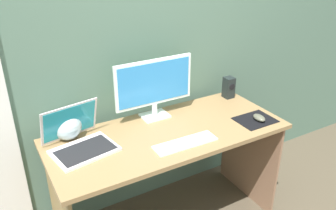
{
  "coord_description": "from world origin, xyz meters",
  "views": [
    {
      "loc": [
        -0.94,
        -1.64,
        1.85
      ],
      "look_at": [
        -0.01,
        -0.02,
        0.95
      ],
      "focal_mm": 37.64,
      "sensor_mm": 36.0,
      "label": 1
    }
  ],
  "objects_px": {
    "laptop": "(80,141)",
    "keyboard_external": "(185,143)",
    "speaker_right": "(229,87)",
    "mouse": "(259,118)",
    "monitor": "(154,86)",
    "fishbowl": "(67,126)"
  },
  "relations": [
    {
      "from": "fishbowl",
      "to": "keyboard_external",
      "type": "relative_size",
      "value": 0.44
    },
    {
      "from": "monitor",
      "to": "mouse",
      "type": "xyz_separation_m",
      "value": [
        0.57,
        -0.39,
        -0.2
      ]
    },
    {
      "from": "speaker_right",
      "to": "keyboard_external",
      "type": "distance_m",
      "value": 0.75
    },
    {
      "from": "laptop",
      "to": "fishbowl",
      "type": "distance_m",
      "value": 0.15
    },
    {
      "from": "keyboard_external",
      "to": "laptop",
      "type": "bearing_deg",
      "value": 155.68
    },
    {
      "from": "monitor",
      "to": "fishbowl",
      "type": "bearing_deg",
      "value": 178.67
    },
    {
      "from": "monitor",
      "to": "mouse",
      "type": "distance_m",
      "value": 0.72
    },
    {
      "from": "monitor",
      "to": "fishbowl",
      "type": "height_order",
      "value": "monitor"
    },
    {
      "from": "speaker_right",
      "to": "mouse",
      "type": "height_order",
      "value": "speaker_right"
    },
    {
      "from": "speaker_right",
      "to": "mouse",
      "type": "xyz_separation_m",
      "value": [
        -0.06,
        -0.4,
        -0.06
      ]
    },
    {
      "from": "speaker_right",
      "to": "fishbowl",
      "type": "relative_size",
      "value": 0.92
    },
    {
      "from": "mouse",
      "to": "speaker_right",
      "type": "bearing_deg",
      "value": 86.68
    },
    {
      "from": "laptop",
      "to": "keyboard_external",
      "type": "height_order",
      "value": "laptop"
    },
    {
      "from": "laptop",
      "to": "keyboard_external",
      "type": "bearing_deg",
      "value": -25.53
    },
    {
      "from": "fishbowl",
      "to": "keyboard_external",
      "type": "bearing_deg",
      "value": -35.33
    },
    {
      "from": "monitor",
      "to": "keyboard_external",
      "type": "bearing_deg",
      "value": -90.83
    },
    {
      "from": "laptop",
      "to": "fishbowl",
      "type": "relative_size",
      "value": 2.29
    },
    {
      "from": "laptop",
      "to": "fishbowl",
      "type": "height_order",
      "value": "laptop"
    },
    {
      "from": "monitor",
      "to": "fishbowl",
      "type": "distance_m",
      "value": 0.6
    },
    {
      "from": "monitor",
      "to": "speaker_right",
      "type": "relative_size",
      "value": 3.45
    },
    {
      "from": "speaker_right",
      "to": "fishbowl",
      "type": "xyz_separation_m",
      "value": [
        -1.2,
        0.01,
        0.0
      ]
    },
    {
      "from": "speaker_right",
      "to": "monitor",
      "type": "bearing_deg",
      "value": -179.62
    }
  ]
}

